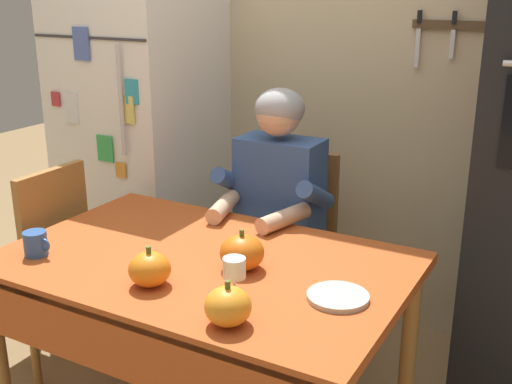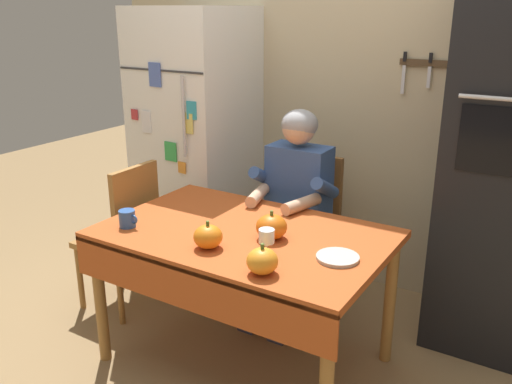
{
  "view_description": "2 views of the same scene",
  "coord_description": "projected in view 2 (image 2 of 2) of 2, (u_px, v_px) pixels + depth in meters",
  "views": [
    {
      "loc": [
        1.13,
        -1.57,
        1.64
      ],
      "look_at": [
        0.12,
        0.27,
        0.95
      ],
      "focal_mm": 44.25,
      "sensor_mm": 36.0,
      "label": 1
    },
    {
      "loc": [
        1.35,
        -1.98,
        1.79
      ],
      "look_at": [
        0.0,
        0.21,
        0.91
      ],
      "focal_mm": 38.21,
      "sensor_mm": 36.0,
      "label": 2
    }
  ],
  "objects": [
    {
      "name": "pumpkin_small",
      "position": [
        262.0,
        261.0,
        2.24
      ],
      "size": [
        0.13,
        0.13,
        0.13
      ],
      "color": "orange",
      "rests_on": "dining_table"
    },
    {
      "name": "seated_person",
      "position": [
        293.0,
        197.0,
        3.17
      ],
      "size": [
        0.47,
        0.55,
        1.25
      ],
      "color": "#38384C",
      "rests_on": "ground"
    },
    {
      "name": "chair_behind_person",
      "position": [
        307.0,
        223.0,
        3.4
      ],
      "size": [
        0.4,
        0.4,
        0.93
      ],
      "color": "brown",
      "rests_on": "ground"
    },
    {
      "name": "serving_tray",
      "position": [
        338.0,
        258.0,
        2.39
      ],
      "size": [
        0.19,
        0.19,
        0.02
      ],
      "primitive_type": "cylinder",
      "color": "#B7B2A8",
      "rests_on": "dining_table"
    },
    {
      "name": "coffee_mug",
      "position": [
        127.0,
        219.0,
        2.73
      ],
      "size": [
        0.11,
        0.08,
        0.09
      ],
      "color": "#2D569E",
      "rests_on": "dining_table"
    },
    {
      "name": "pumpkin_large",
      "position": [
        208.0,
        237.0,
        2.48
      ],
      "size": [
        0.13,
        0.13,
        0.13
      ],
      "color": "orange",
      "rests_on": "dining_table"
    },
    {
      "name": "wall_oven",
      "position": [
        511.0,
        159.0,
        2.79
      ],
      "size": [
        0.6,
        0.64,
        2.1
      ],
      "color": "black",
      "rests_on": "ground"
    },
    {
      "name": "wine_glass",
      "position": [
        267.0,
        238.0,
        2.36
      ],
      "size": [
        0.07,
        0.07,
        0.14
      ],
      "color": "white",
      "rests_on": "dining_table"
    },
    {
      "name": "refrigerator",
      "position": [
        197.0,
        142.0,
        3.8
      ],
      "size": [
        0.68,
        0.71,
        1.8
      ],
      "color": "white",
      "rests_on": "ground"
    },
    {
      "name": "back_wall_assembly",
      "position": [
        356.0,
        88.0,
        3.49
      ],
      "size": [
        3.7,
        0.13,
        2.6
      ],
      "color": "#BCAD89",
      "rests_on": "ground"
    },
    {
      "name": "pumpkin_medium",
      "position": [
        271.0,
        227.0,
        2.59
      ],
      "size": [
        0.15,
        0.15,
        0.14
      ],
      "color": "orange",
      "rests_on": "dining_table"
    },
    {
      "name": "ground_plane",
      "position": [
        235.0,
        368.0,
        2.84
      ],
      "size": [
        10.0,
        10.0,
        0.0
      ],
      "primitive_type": "plane",
      "color": "#93754C",
      "rests_on": "ground"
    },
    {
      "name": "dining_table",
      "position": [
        242.0,
        248.0,
        2.7
      ],
      "size": [
        1.4,
        0.9,
        0.74
      ],
      "color": "#9E6B33",
      "rests_on": "ground"
    },
    {
      "name": "chair_left_side",
      "position": [
        126.0,
        231.0,
        3.27
      ],
      "size": [
        0.4,
        0.4,
        0.93
      ],
      "color": "#9E6B33",
      "rests_on": "ground"
    }
  ]
}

